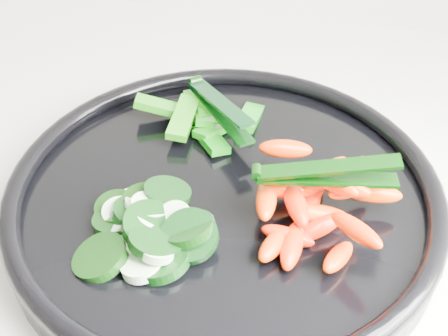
# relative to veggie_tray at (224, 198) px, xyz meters

# --- Properties ---
(veggie_tray) EXTENTS (0.44, 0.44, 0.04)m
(veggie_tray) POSITION_rel_veggie_tray_xyz_m (0.00, 0.00, 0.00)
(veggie_tray) COLOR black
(veggie_tray) RESTS_ON counter
(cucumber_pile) EXTENTS (0.13, 0.13, 0.04)m
(cucumber_pile) POSITION_rel_veggie_tray_xyz_m (-0.05, -0.06, 0.01)
(cucumber_pile) COLOR black
(cucumber_pile) RESTS_ON veggie_tray
(carrot_pile) EXTENTS (0.13, 0.15, 0.05)m
(carrot_pile) POSITION_rel_veggie_tray_xyz_m (0.08, -0.01, 0.02)
(carrot_pile) COLOR red
(carrot_pile) RESTS_ON veggie_tray
(pepper_pile) EXTENTS (0.12, 0.10, 0.03)m
(pepper_pile) POSITION_rel_veggie_tray_xyz_m (-0.04, 0.10, 0.01)
(pepper_pile) COLOR #126D0A
(pepper_pile) RESTS_ON veggie_tray
(tong_carrot) EXTENTS (0.11, 0.03, 0.02)m
(tong_carrot) POSITION_rel_veggie_tray_xyz_m (0.08, -0.01, 0.05)
(tong_carrot) COLOR black
(tong_carrot) RESTS_ON carrot_pile
(tong_pepper) EXTENTS (0.08, 0.10, 0.02)m
(tong_pepper) POSITION_rel_veggie_tray_xyz_m (-0.02, 0.09, 0.03)
(tong_pepper) COLOR black
(tong_pepper) RESTS_ON pepper_pile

